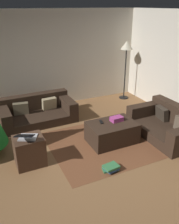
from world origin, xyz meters
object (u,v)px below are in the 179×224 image
at_px(gift_box, 117,119).
at_px(tv_remote, 101,122).
at_px(laptop, 27,137).
at_px(couch_right, 168,125).
at_px(corner_lamp, 127,50).
at_px(book_stack, 111,168).
at_px(couch_left, 37,112).
at_px(ottoman, 112,132).
at_px(side_table, 30,151).

height_order(gift_box, tv_remote, gift_box).
relative_size(gift_box, laptop, 0.51).
distance_m(couch_right, corner_lamp, 2.73).
xyz_separation_m(gift_box, book_stack, (-0.65, -0.92, -0.42)).
bearing_deg(couch_left, book_stack, 103.33).
distance_m(ottoman, book_stack, 1.02).
bearing_deg(tv_remote, side_table, -158.14).
bearing_deg(side_table, corner_lamp, 32.41).
bearing_deg(ottoman, laptop, -176.60).
distance_m(couch_left, laptop, 1.94).
xyz_separation_m(couch_left, laptop, (-0.59, -1.81, 0.37)).
xyz_separation_m(ottoman, book_stack, (-0.52, -0.86, -0.16)).
xyz_separation_m(ottoman, tv_remote, (-0.19, 0.13, 0.23)).
bearing_deg(couch_left, corner_lamp, -173.04).
distance_m(couch_left, couch_right, 3.16).
bearing_deg(book_stack, side_table, 146.47).
bearing_deg(laptop, tv_remote, 8.60).
distance_m(ottoman, gift_box, 0.30).
distance_m(tv_remote, side_table, 1.58).
bearing_deg(gift_box, ottoman, -158.19).
relative_size(couch_right, side_table, 2.90).
height_order(book_stack, corner_lamp, corner_lamp).
height_order(gift_box, laptop, laptop).
distance_m(laptop, book_stack, 1.57).
xyz_separation_m(couch_left, couch_right, (2.46, -1.99, 0.01)).
relative_size(side_table, laptop, 1.09).
height_order(couch_left, ottoman, couch_left).
bearing_deg(side_table, laptop, -116.12).
xyz_separation_m(laptop, corner_lamp, (3.44, 2.22, 0.88)).
bearing_deg(ottoman, book_stack, -120.90).
bearing_deg(book_stack, gift_box, 54.62).
relative_size(couch_right, corner_lamp, 0.91).
bearing_deg(gift_box, tv_remote, 166.23).
xyz_separation_m(gift_box, laptop, (-1.91, -0.16, 0.12)).
bearing_deg(side_table, gift_box, 3.13).
xyz_separation_m(laptop, book_stack, (1.26, -0.76, -0.55)).
height_order(couch_left, laptop, laptop).
relative_size(ottoman, book_stack, 3.31).
xyz_separation_m(couch_right, laptop, (-3.05, 0.17, 0.36)).
relative_size(couch_left, laptop, 3.61).
height_order(couch_left, side_table, couch_left).
relative_size(laptop, corner_lamp, 0.29).
bearing_deg(corner_lamp, side_table, -147.59).
distance_m(couch_right, side_table, 3.03).
bearing_deg(side_table, tv_remote, 6.71).
relative_size(gift_box, book_stack, 0.86).
height_order(ottoman, corner_lamp, corner_lamp).
xyz_separation_m(couch_right, ottoman, (-1.27, 0.28, -0.03)).
xyz_separation_m(tv_remote, book_stack, (-0.33, -1.00, -0.39)).
relative_size(ottoman, gift_box, 3.86).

